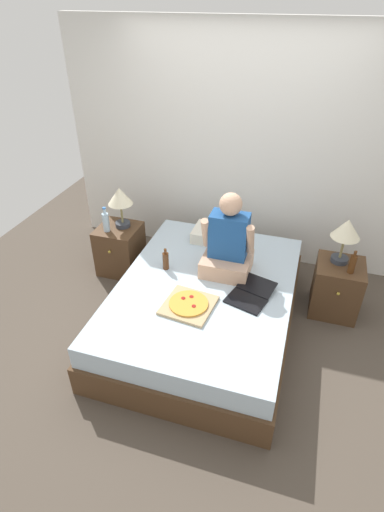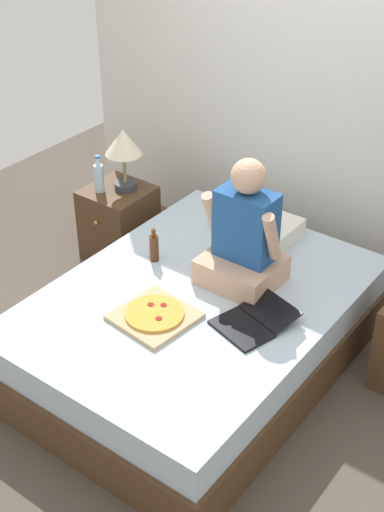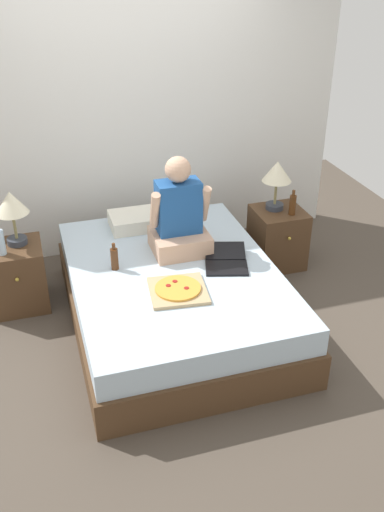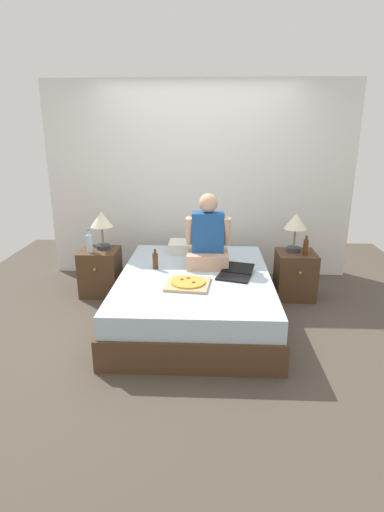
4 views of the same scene
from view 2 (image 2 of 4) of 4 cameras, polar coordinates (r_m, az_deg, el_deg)
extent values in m
plane|color=#4C4238|center=(4.43, 0.34, -8.17)|extent=(5.95, 5.95, 0.00)
cube|color=silver|center=(4.85, 10.71, 12.42)|extent=(3.95, 0.12, 2.50)
cube|color=#4C331E|center=(4.34, 0.35, -6.77)|extent=(1.57, 2.13, 0.28)
cube|color=silver|center=(4.18, 0.36, -4.22)|extent=(1.53, 2.07, 0.20)
cube|color=#4C331E|center=(5.25, -5.85, 2.69)|extent=(0.44, 0.44, 0.54)
sphere|color=gold|center=(5.05, -7.69, 2.66)|extent=(0.03, 0.03, 0.03)
cylinder|color=#333842|center=(5.12, -5.33, 5.65)|extent=(0.16, 0.16, 0.05)
cylinder|color=olive|center=(5.06, -5.41, 7.00)|extent=(0.02, 0.02, 0.22)
cone|color=beige|center=(4.97, -5.53, 9.07)|extent=(0.26, 0.26, 0.18)
cylinder|color=silver|center=(5.07, -7.45, 6.18)|extent=(0.07, 0.07, 0.20)
cylinder|color=silver|center=(5.01, -7.56, 7.50)|extent=(0.03, 0.03, 0.06)
cylinder|color=blue|center=(4.99, -7.59, 7.88)|extent=(0.04, 0.03, 0.02)
cube|color=silver|center=(4.68, 5.30, 2.46)|extent=(0.52, 0.34, 0.12)
cube|color=tan|center=(4.20, 3.96, -1.08)|extent=(0.44, 0.40, 0.16)
cube|color=#1E4C8C|center=(4.07, 4.35, 2.48)|extent=(0.34, 0.20, 0.42)
sphere|color=tan|center=(3.92, 4.54, 6.38)|extent=(0.20, 0.20, 0.20)
cylinder|color=tan|center=(4.11, 1.65, 3.31)|extent=(0.07, 0.18, 0.32)
cylinder|color=tan|center=(3.93, 6.41, 1.54)|extent=(0.07, 0.18, 0.32)
cube|color=black|center=(3.87, 3.97, -5.84)|extent=(0.37, 0.30, 0.02)
cube|color=black|center=(3.96, 6.28, -4.30)|extent=(0.36, 0.28, 0.06)
cube|color=tan|center=(3.95, -3.01, -4.85)|extent=(0.44, 0.44, 0.03)
cylinder|color=gold|center=(3.93, -3.02, -4.61)|extent=(0.33, 0.33, 0.02)
cylinder|color=maroon|center=(3.98, -3.33, -3.89)|extent=(0.04, 0.04, 0.00)
cylinder|color=maroon|center=(3.88, -2.73, -4.99)|extent=(0.04, 0.04, 0.00)
cylinder|color=maroon|center=(3.98, -2.29, -3.93)|extent=(0.04, 0.04, 0.00)
cylinder|color=#4C2811|center=(4.38, -3.05, 0.63)|extent=(0.06, 0.06, 0.17)
cylinder|color=#4C2811|center=(4.32, -3.09, 1.86)|extent=(0.03, 0.03, 0.05)
camera|label=1|loc=(1.26, -54.54, 8.62)|focal=28.00mm
camera|label=3|loc=(3.07, -71.65, 7.12)|focal=40.00mm
camera|label=4|loc=(2.40, -72.04, -18.97)|focal=28.00mm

